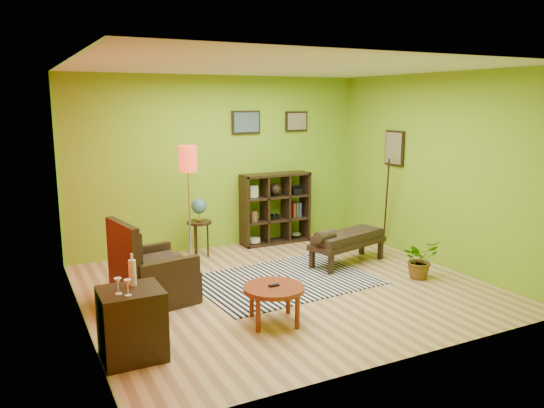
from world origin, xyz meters
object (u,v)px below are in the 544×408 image
cube_shelf (276,208)px  globe_table (199,213)px  coffee_table (274,291)px  side_cabinet (132,323)px  armchair (150,277)px  potted_plant (420,263)px  floor_lamp (188,170)px  bench (346,240)px

cube_shelf → globe_table: bearing=-171.0°
coffee_table → side_cabinet: side_cabinet is taller
armchair → potted_plant: armchair is taller
armchair → floor_lamp: size_ratio=0.58×
potted_plant → globe_table: bearing=135.7°
floor_lamp → armchair: bearing=-130.3°
globe_table → bench: 2.28m
floor_lamp → potted_plant: size_ratio=3.33×
cube_shelf → potted_plant: 2.72m
bench → globe_table: bearing=143.6°
globe_table → floor_lamp: bearing=-120.9°
cube_shelf → potted_plant: (0.91, -2.54, -0.39)m
coffee_table → armchair: armchair is taller
coffee_table → potted_plant: bearing=9.9°
side_cabinet → globe_table: side_cabinet is taller
bench → coffee_table: bearing=-143.8°
side_cabinet → cube_shelf: (3.11, 3.09, 0.26)m
armchair → globe_table: size_ratio=1.11×
armchair → cube_shelf: cube_shelf is taller
coffee_table → potted_plant: (2.47, 0.43, -0.15)m
coffee_table → armchair: size_ratio=0.66×
floor_lamp → globe_table: size_ratio=1.93×
floor_lamp → coffee_table: bearing=-84.0°
armchair → coffee_table: bearing=-49.1°
armchair → cube_shelf: size_ratio=0.86×
armchair → floor_lamp: bearing=49.7°
coffee_table → floor_lamp: floor_lamp is taller
cube_shelf → bench: cube_shelf is taller
cube_shelf → floor_lamp: bearing=-156.4°
side_cabinet → potted_plant: (4.03, 0.55, -0.13)m
globe_table → potted_plant: bearing=-44.3°
coffee_table → armchair: (-1.05, 1.22, -0.05)m
coffee_table → globe_table: size_ratio=0.73×
floor_lamp → globe_table: bearing=59.1°
side_cabinet → coffee_table: bearing=4.6°
floor_lamp → side_cabinet: bearing=-119.9°
floor_lamp → cube_shelf: bearing=23.6°
floor_lamp → cube_shelf: size_ratio=1.49×
floor_lamp → potted_plant: floor_lamp is taller
coffee_table → side_cabinet: bearing=-175.4°
globe_table → potted_plant: globe_table is taller
side_cabinet → bench: (3.47, 1.52, 0.04)m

